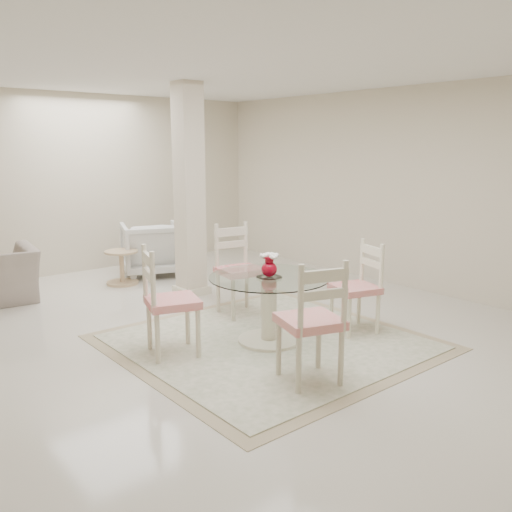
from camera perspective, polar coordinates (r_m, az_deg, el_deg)
ground at (r=5.95m, az=-3.96°, el=-7.34°), size 7.00×7.00×0.00m
room_shell at (r=5.63m, az=-4.23°, el=10.82°), size 6.02×7.02×2.71m
column at (r=7.01m, az=-7.04°, el=6.77°), size 0.30×0.30×2.70m
area_rug at (r=5.45m, az=1.36°, el=-9.03°), size 2.79×2.79×0.02m
dining_table at (r=5.35m, az=1.38°, el=-5.64°), size 1.17×1.17×0.68m
red_vase at (r=5.23m, az=1.44°, el=-0.88°), size 0.18×0.17×0.24m
dining_chair_east at (r=5.72m, az=10.99°, el=-2.54°), size 0.52×0.52×1.05m
dining_chair_north at (r=6.21m, az=-2.03°, el=-0.68°), size 0.53×0.53×1.16m
dining_chair_west at (r=5.02m, az=-9.65°, el=-3.92°), size 0.57×0.57×1.14m
dining_chair_south at (r=4.36m, az=6.16°, el=-6.03°), size 0.59×0.59×1.16m
armchair_white at (r=8.32m, az=-10.92°, el=0.78°), size 1.10×1.12×0.79m
side_table at (r=7.86m, az=-13.93°, el=-1.30°), size 0.46×0.46×0.48m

